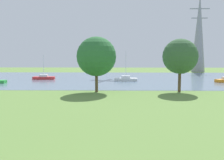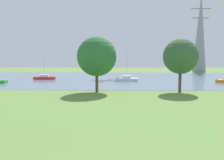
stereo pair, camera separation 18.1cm
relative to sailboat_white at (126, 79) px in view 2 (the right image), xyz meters
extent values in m
plane|color=olive|center=(-3.75, -22.35, -0.46)|extent=(160.00, 160.00, 0.00)
cube|color=slate|center=(-3.75, 5.65, -0.45)|extent=(140.00, 40.00, 0.02)
cube|color=white|center=(0.00, 0.00, -0.14)|extent=(4.83, 1.61, 0.60)
cube|color=white|center=(0.00, 0.00, 0.41)|extent=(1.82, 1.14, 0.50)
cylinder|color=silver|center=(0.00, 0.00, 3.06)|extent=(0.10, 0.10, 5.80)
cube|color=red|center=(-18.39, 3.10, -0.14)|extent=(4.87, 1.76, 0.60)
cube|color=white|center=(-18.39, 3.10, 0.41)|extent=(1.86, 1.20, 0.50)
cylinder|color=silver|center=(-18.39, 3.10, 2.61)|extent=(0.10, 0.10, 4.89)
cylinder|color=brown|center=(-4.87, -15.85, 1.16)|extent=(0.44, 0.44, 3.23)
sphere|color=#2C6935|center=(-4.87, -15.85, 4.80)|extent=(5.81, 5.81, 5.81)
cylinder|color=brown|center=(7.43, -15.55, 1.28)|extent=(0.44, 0.44, 3.47)
sphere|color=#355C35|center=(7.43, -15.55, 4.82)|extent=(5.17, 5.17, 5.17)
cone|color=gray|center=(25.02, 30.98, 12.38)|extent=(4.40, 4.40, 25.67)
cube|color=gray|center=(25.02, 30.98, 20.08)|extent=(6.40, 0.30, 0.30)
cube|color=gray|center=(25.02, 30.98, 17.08)|extent=(5.20, 0.30, 0.30)
camera|label=1|loc=(-1.79, -52.33, 4.99)|focal=39.85mm
camera|label=2|loc=(-1.61, -52.32, 4.99)|focal=39.85mm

